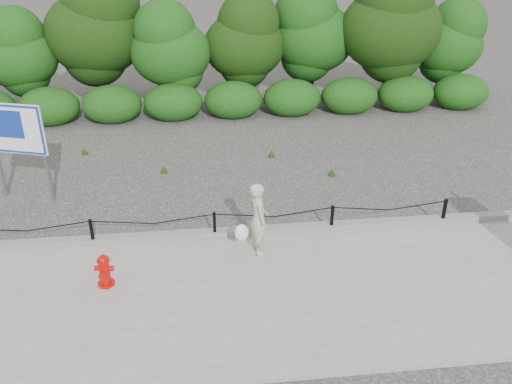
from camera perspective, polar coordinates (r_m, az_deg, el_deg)
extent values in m
plane|color=#2D2B28|center=(11.53, -4.31, -5.10)|extent=(90.00, 90.00, 0.00)
cube|color=gray|center=(9.88, -3.75, -11.13)|extent=(14.00, 4.00, 0.08)
cube|color=slate|center=(11.50, -4.35, -4.34)|extent=(14.00, 0.22, 0.14)
cube|color=black|center=(11.55, -16.89, -4.07)|extent=(0.06, 0.06, 0.60)
cube|color=black|center=(11.33, -4.38, -3.48)|extent=(0.06, 0.06, 0.60)
cube|color=black|center=(11.66, 8.00, -2.74)|extent=(0.06, 0.06, 0.60)
cube|color=black|center=(12.49, 19.20, -1.95)|extent=(0.06, 0.06, 0.60)
cylinder|color=black|center=(11.75, -23.03, -3.37)|extent=(2.50, 0.02, 0.02)
cylinder|color=black|center=(11.26, -10.79, -2.85)|extent=(2.50, 0.02, 0.02)
cylinder|color=black|center=(11.32, 1.92, -2.17)|extent=(2.50, 0.02, 0.02)
cylinder|color=black|center=(11.91, 13.91, -1.42)|extent=(2.50, 0.02, 0.02)
cylinder|color=black|center=(20.30, -23.14, 10.07)|extent=(0.18, 0.18, 1.73)
ellipsoid|color=#254C11|center=(20.02, -23.78, 13.35)|extent=(2.56, 2.21, 2.76)
cylinder|color=black|center=(20.04, -16.03, 11.85)|extent=(0.18, 0.18, 2.30)
ellipsoid|color=#254C11|center=(19.70, -16.65, 16.35)|extent=(3.40, 2.94, 3.68)
cylinder|color=black|center=(19.09, -8.72, 11.09)|extent=(0.18, 0.18, 1.82)
ellipsoid|color=#254C11|center=(18.77, -9.01, 14.82)|extent=(2.69, 2.33, 2.91)
cylinder|color=black|center=(19.52, -1.21, 11.88)|extent=(0.18, 0.18, 1.89)
ellipsoid|color=#254C11|center=(19.21, -1.25, 15.69)|extent=(2.80, 2.42, 3.03)
cylinder|color=black|center=(20.27, 5.90, 12.49)|extent=(0.18, 0.18, 2.00)
ellipsoid|color=#254C11|center=(19.95, 6.10, 16.37)|extent=(2.96, 2.56, 3.20)
cylinder|color=black|center=(20.16, 13.54, 12.33)|extent=(0.18, 0.18, 2.36)
ellipsoid|color=#254C11|center=(19.82, 14.07, 16.94)|extent=(3.49, 3.02, 3.78)
cylinder|color=black|center=(21.47, 19.01, 11.66)|extent=(0.18, 0.18, 1.75)
ellipsoid|color=#254C11|center=(21.20, 19.53, 14.82)|extent=(2.58, 2.23, 2.79)
cylinder|color=#B90A06|center=(10.47, -15.47, -9.25)|extent=(0.35, 0.35, 0.05)
cylinder|color=#B90A06|center=(10.33, -15.65, -8.11)|extent=(0.21, 0.21, 0.46)
cylinder|color=#B90A06|center=(10.19, -15.82, -6.97)|extent=(0.25, 0.25, 0.04)
ellipsoid|color=#B90A06|center=(10.17, -15.84, -6.85)|extent=(0.22, 0.22, 0.15)
cylinder|color=#B90A06|center=(10.13, -15.90, -6.47)|extent=(0.06, 0.06, 0.04)
cylinder|color=#B90A06|center=(10.32, -16.39, -7.72)|extent=(0.10, 0.10, 0.09)
cylinder|color=#B90A06|center=(10.25, -15.01, -7.79)|extent=(0.10, 0.10, 0.09)
cylinder|color=#B90A06|center=(10.21, -15.86, -8.43)|extent=(0.14, 0.12, 0.13)
cylinder|color=slate|center=(10.27, -15.84, -8.66)|extent=(0.01, 0.04, 0.10)
imported|color=#B8B39D|center=(10.62, 0.26, -2.80)|extent=(0.44, 0.60, 1.52)
ellipsoid|color=white|center=(10.57, -1.53, -4.29)|extent=(0.27, 0.21, 0.36)
cube|color=slate|center=(13.46, -21.35, 3.71)|extent=(0.09, 0.09, 2.39)
cube|color=white|center=(13.56, -24.15, 6.08)|extent=(1.44, 0.51, 1.20)
cube|color=navy|center=(13.54, -24.21, 6.04)|extent=(1.39, 0.46, 1.16)
cube|color=navy|center=(13.60, -24.95, 6.51)|extent=(0.85, 0.28, 0.66)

